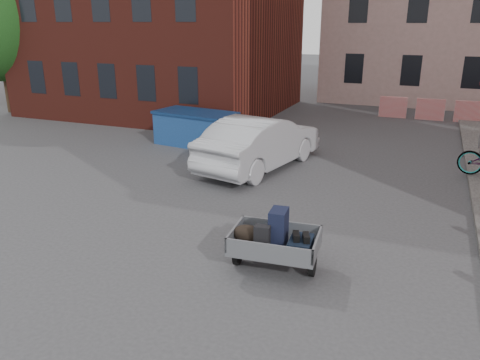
% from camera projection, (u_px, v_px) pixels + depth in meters
% --- Properties ---
extents(ground, '(120.00, 120.00, 0.00)m').
position_uv_depth(ground, '(217.00, 225.00, 10.78)').
color(ground, '#38383A').
rests_on(ground, ground).
extents(far_building, '(6.00, 6.00, 8.00)m').
position_uv_depth(far_building, '(102.00, 28.00, 35.99)').
color(far_building, maroon).
rests_on(far_building, ground).
extents(barriers, '(4.70, 0.18, 1.00)m').
position_uv_depth(barriers, '(430.00, 109.00, 22.25)').
color(barriers, red).
rests_on(barriers, ground).
extents(trailer, '(1.69, 1.87, 1.20)m').
position_uv_depth(trailer, '(274.00, 240.00, 8.66)').
color(trailer, black).
rests_on(trailer, ground).
extents(dumpster, '(3.22, 1.98, 1.27)m').
position_uv_depth(dumpster, '(196.00, 128.00, 17.69)').
color(dumpster, navy).
rests_on(dumpster, ground).
extents(silver_car, '(2.77, 5.32, 1.67)m').
position_uv_depth(silver_car, '(260.00, 142.00, 14.81)').
color(silver_car, '#B2B4BA').
rests_on(silver_car, ground).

